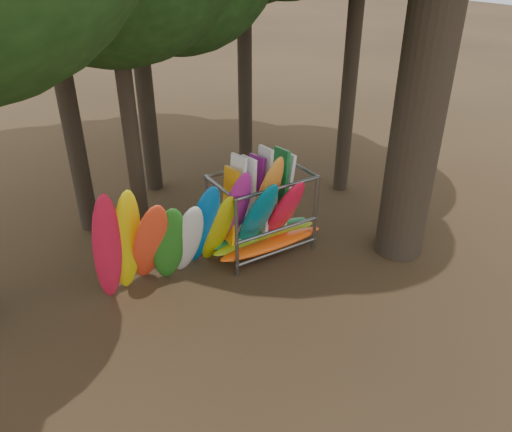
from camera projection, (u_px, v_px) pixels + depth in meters
ground at (271, 301)px, 11.64m from camera, size 120.00×120.00×0.00m
kayak_row at (203, 229)px, 11.88m from camera, size 5.27×2.15×3.19m
storage_rack at (261, 215)px, 13.14m from camera, size 3.15×1.55×2.82m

